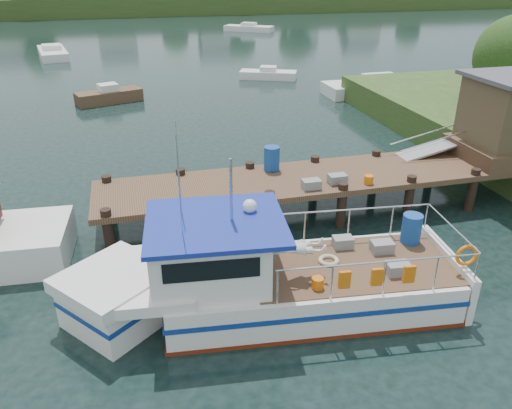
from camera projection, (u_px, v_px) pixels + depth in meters
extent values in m
plane|color=black|center=(273.00, 216.00, 17.61)|extent=(160.00, 160.00, 0.00)
cylinder|color=#332114|center=(504.00, 105.00, 25.33)|extent=(0.50, 0.50, 3.05)
cube|color=#364D1F|center=(142.00, 3.00, 90.06)|extent=(140.00, 24.00, 3.00)
cylinder|color=#332114|center=(34.00, 2.00, 77.95)|extent=(0.60, 0.60, 4.80)
cylinder|color=#332114|center=(108.00, 6.00, 82.57)|extent=(0.60, 0.60, 3.00)
cylinder|color=#332114|center=(173.00, 2.00, 86.67)|extent=(0.60, 0.60, 3.60)
cylinder|color=#332114|center=(240.00, 0.00, 85.55)|extent=(0.60, 0.60, 4.20)
cylinder|color=#332114|center=(348.00, 0.00, 94.26)|extent=(0.60, 0.60, 3.00)
cube|color=#513826|center=(328.00, 177.00, 17.50)|extent=(16.00, 3.00, 0.20)
cylinder|color=black|center=(109.00, 238.00, 14.95)|extent=(0.32, 0.32, 1.90)
cylinder|color=black|center=(110.00, 201.00, 17.22)|extent=(0.32, 0.32, 1.90)
cylinder|color=black|center=(192.00, 228.00, 15.52)|extent=(0.32, 0.32, 1.90)
cylinder|color=black|center=(182.00, 194.00, 17.78)|extent=(0.32, 0.32, 1.90)
cylinder|color=black|center=(269.00, 218.00, 16.09)|extent=(0.32, 0.32, 1.90)
cylinder|color=black|center=(250.00, 187.00, 18.35)|extent=(0.32, 0.32, 1.90)
cylinder|color=black|center=(341.00, 210.00, 16.65)|extent=(0.32, 0.32, 1.90)
cylinder|color=black|center=(314.00, 180.00, 18.91)|extent=(0.32, 0.32, 1.90)
cylinder|color=black|center=(408.00, 201.00, 17.22)|extent=(0.32, 0.32, 1.90)
cylinder|color=black|center=(374.00, 174.00, 19.48)|extent=(0.32, 0.32, 1.90)
cylinder|color=black|center=(471.00, 194.00, 17.78)|extent=(0.32, 0.32, 1.90)
cylinder|color=black|center=(431.00, 168.00, 20.04)|extent=(0.32, 0.32, 1.90)
cylinder|color=black|center=(484.00, 162.00, 20.61)|extent=(0.32, 0.32, 1.90)
cube|color=#513826|center=(501.00, 149.00, 18.90)|extent=(3.20, 3.00, 0.60)
cube|color=#4B3D2A|center=(509.00, 113.00, 18.29)|extent=(2.60, 2.60, 2.40)
cube|color=#A5A8AD|center=(434.00, 148.00, 19.19)|extent=(3.34, 0.90, 0.79)
cylinder|color=silver|center=(442.00, 139.00, 18.62)|extent=(3.34, 0.05, 0.76)
cylinder|color=silver|center=(430.00, 132.00, 19.32)|extent=(3.34, 0.05, 0.76)
cube|color=slate|center=(311.00, 184.00, 16.29)|extent=(0.60, 0.40, 0.30)
cube|color=slate|center=(337.00, 179.00, 16.69)|extent=(0.60, 0.40, 0.30)
cylinder|color=#D7630C|center=(369.00, 180.00, 16.66)|extent=(0.30, 0.30, 0.28)
cylinder|color=navy|center=(272.00, 158.00, 17.63)|extent=(0.56, 0.56, 0.85)
cube|color=silver|center=(308.00, 287.00, 12.87)|extent=(7.48, 3.65, 1.11)
cube|color=silver|center=(117.00, 303.00, 12.24)|extent=(2.87, 2.87, 1.11)
cube|color=silver|center=(113.00, 280.00, 11.94)|extent=(3.15, 3.13, 0.34)
cube|color=silver|center=(154.00, 277.00, 12.07)|extent=(2.21, 2.93, 0.29)
cube|color=navy|center=(308.00, 282.00, 12.81)|extent=(7.58, 3.70, 0.13)
cube|color=navy|center=(116.00, 299.00, 12.18)|extent=(2.92, 2.92, 0.13)
cube|color=#641F0E|center=(307.00, 302.00, 13.09)|extent=(7.58, 3.68, 0.13)
cube|color=#513826|center=(352.00, 265.00, 12.77)|extent=(5.44, 3.14, 0.04)
cube|color=silver|center=(444.00, 272.00, 13.31)|extent=(0.50, 2.89, 1.30)
cube|color=silver|center=(209.00, 252.00, 11.98)|extent=(2.95, 2.78, 1.44)
cube|color=black|center=(212.00, 271.00, 10.74)|extent=(2.11, 0.27, 0.48)
cube|color=black|center=(205.00, 217.00, 12.98)|extent=(2.11, 0.27, 0.48)
cube|color=black|center=(150.00, 246.00, 11.68)|extent=(0.23, 1.72, 0.48)
cube|color=navy|center=(215.00, 223.00, 11.67)|extent=(3.55, 3.13, 0.12)
cylinder|color=silver|center=(231.00, 190.00, 11.36)|extent=(0.08, 0.08, 1.54)
cylinder|color=silver|center=(179.00, 186.00, 10.62)|extent=(0.03, 0.03, 2.31)
cylinder|color=silver|center=(179.00, 170.00, 11.47)|extent=(0.03, 0.03, 2.31)
sphere|color=silver|center=(250.00, 206.00, 12.04)|extent=(0.38, 0.38, 0.35)
cylinder|color=silver|center=(381.00, 262.00, 11.22)|extent=(4.78, 0.56, 0.04)
cylinder|color=silver|center=(345.00, 210.00, 13.57)|extent=(4.78, 0.56, 0.04)
cylinder|color=silver|center=(453.00, 227.00, 12.71)|extent=(0.33, 2.63, 0.04)
cylinder|color=silver|center=(277.00, 288.00, 11.11)|extent=(0.05, 0.05, 0.91)
cylinder|color=silver|center=(259.00, 231.00, 13.47)|extent=(0.05, 0.05, 0.91)
cylinder|color=silver|center=(332.00, 283.00, 11.27)|extent=(0.05, 0.05, 0.91)
cylinder|color=silver|center=(305.00, 227.00, 13.63)|extent=(0.05, 0.05, 0.91)
cylinder|color=silver|center=(384.00, 278.00, 11.43)|extent=(0.05, 0.05, 0.91)
cylinder|color=silver|center=(349.00, 224.00, 13.79)|extent=(0.05, 0.05, 0.91)
cylinder|color=silver|center=(436.00, 274.00, 11.60)|extent=(0.05, 0.05, 0.91)
cylinder|color=silver|center=(392.00, 221.00, 13.96)|extent=(0.05, 0.05, 0.91)
cylinder|color=silver|center=(476.00, 271.00, 11.73)|extent=(0.05, 0.05, 0.91)
cylinder|color=silver|center=(426.00, 219.00, 14.09)|extent=(0.05, 0.05, 0.91)
cube|color=slate|center=(398.00, 269.00, 12.31)|extent=(0.61, 0.44, 0.31)
cube|color=slate|center=(382.00, 247.00, 13.25)|extent=(0.61, 0.44, 0.31)
cube|color=slate|center=(343.00, 242.00, 13.47)|extent=(0.57, 0.42, 0.31)
cylinder|color=navy|center=(411.00, 229.00, 13.61)|extent=(0.59, 0.59, 0.85)
cylinder|color=#D7630C|center=(318.00, 283.00, 11.79)|extent=(0.32, 0.32, 0.29)
torus|color=#BFB28C|center=(329.00, 261.00, 12.84)|extent=(0.59, 0.59, 0.12)
torus|color=#D7630C|center=(467.00, 255.00, 12.20)|extent=(0.60, 0.16, 0.60)
cube|color=#D7630C|center=(345.00, 280.00, 11.26)|extent=(0.28, 0.12, 0.43)
cube|color=#D7630C|center=(377.00, 277.00, 11.36)|extent=(0.28, 0.12, 0.43)
cube|color=#D7630C|center=(409.00, 274.00, 11.46)|extent=(0.28, 0.12, 0.43)
imported|color=silver|center=(290.00, 247.00, 11.92)|extent=(0.47, 0.66, 1.69)
cube|color=#513826|center=(109.00, 97.00, 31.71)|extent=(4.29, 2.60, 0.75)
cube|color=silver|center=(108.00, 88.00, 31.46)|extent=(1.39, 1.29, 0.48)
cube|color=silver|center=(249.00, 28.00, 64.30)|extent=(6.39, 5.17, 0.67)
cube|color=silver|center=(249.00, 24.00, 64.08)|extent=(2.28, 2.21, 0.43)
cube|color=silver|center=(268.00, 75.00, 38.14)|extent=(4.50, 3.00, 0.60)
cube|color=silver|center=(268.00, 69.00, 37.94)|extent=(1.50, 1.41, 0.38)
cube|color=silver|center=(381.00, 88.00, 33.89)|extent=(7.86, 2.74, 0.78)
cube|color=silver|center=(382.00, 79.00, 33.63)|extent=(2.21, 1.90, 0.50)
cube|color=silver|center=(53.00, 53.00, 46.79)|extent=(3.46, 7.06, 0.73)
cube|color=silver|center=(52.00, 47.00, 46.55)|extent=(1.93, 2.15, 0.47)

